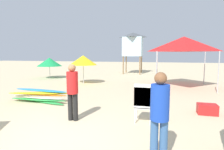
{
  "coord_description": "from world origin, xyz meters",
  "views": [
    {
      "loc": [
        2.41,
        -3.57,
        1.91
      ],
      "look_at": [
        0.65,
        3.32,
        1.1
      ],
      "focal_mm": 30.02,
      "sensor_mm": 36.0,
      "label": 1
    }
  ],
  "objects_px": {
    "popup_canopy": "(184,44)",
    "cooler_box": "(207,109)",
    "lifeguard_near_left": "(160,112)",
    "lifeguard_near_center": "(72,89)",
    "beach_umbrella_left": "(49,62)",
    "lifeguard_tower": "(133,44)",
    "beach_umbrella_mid": "(83,60)",
    "stacked_plastic_chairs": "(143,100)",
    "surfboard_pile": "(39,96)"
  },
  "relations": [
    {
      "from": "popup_canopy",
      "to": "lifeguard_near_left",
      "type": "bearing_deg",
      "value": -98.88
    },
    {
      "from": "surfboard_pile",
      "to": "cooler_box",
      "type": "relative_size",
      "value": 4.66
    },
    {
      "from": "lifeguard_near_center",
      "to": "cooler_box",
      "type": "height_order",
      "value": "lifeguard_near_center"
    },
    {
      "from": "beach_umbrella_left",
      "to": "lifeguard_near_center",
      "type": "bearing_deg",
      "value": -53.86
    },
    {
      "from": "stacked_plastic_chairs",
      "to": "beach_umbrella_left",
      "type": "xyz_separation_m",
      "value": [
        -7.94,
        7.88,
        0.63
      ]
    },
    {
      "from": "lifeguard_near_center",
      "to": "popup_canopy",
      "type": "height_order",
      "value": "popup_canopy"
    },
    {
      "from": "beach_umbrella_mid",
      "to": "cooler_box",
      "type": "relative_size",
      "value": 3.12
    },
    {
      "from": "lifeguard_near_left",
      "to": "lifeguard_near_center",
      "type": "distance_m",
      "value": 2.87
    },
    {
      "from": "popup_canopy",
      "to": "beach_umbrella_left",
      "type": "height_order",
      "value": "popup_canopy"
    },
    {
      "from": "popup_canopy",
      "to": "beach_umbrella_mid",
      "type": "height_order",
      "value": "popup_canopy"
    },
    {
      "from": "lifeguard_tower",
      "to": "beach_umbrella_left",
      "type": "height_order",
      "value": "lifeguard_tower"
    },
    {
      "from": "lifeguard_near_left",
      "to": "cooler_box",
      "type": "relative_size",
      "value": 2.76
    },
    {
      "from": "surfboard_pile",
      "to": "lifeguard_tower",
      "type": "xyz_separation_m",
      "value": [
        2.07,
        11.78,
        2.58
      ]
    },
    {
      "from": "beach_umbrella_left",
      "to": "cooler_box",
      "type": "xyz_separation_m",
      "value": [
        9.85,
        -6.63,
        -1.12
      ]
    },
    {
      "from": "surfboard_pile",
      "to": "lifeguard_tower",
      "type": "distance_m",
      "value": 12.24
    },
    {
      "from": "lifeguard_near_left",
      "to": "beach_umbrella_mid",
      "type": "bearing_deg",
      "value": 120.99
    },
    {
      "from": "stacked_plastic_chairs",
      "to": "lifeguard_near_center",
      "type": "xyz_separation_m",
      "value": [
        -1.97,
        -0.29,
        0.28
      ]
    },
    {
      "from": "lifeguard_near_center",
      "to": "cooler_box",
      "type": "bearing_deg",
      "value": 21.64
    },
    {
      "from": "lifeguard_tower",
      "to": "beach_umbrella_mid",
      "type": "height_order",
      "value": "lifeguard_tower"
    },
    {
      "from": "stacked_plastic_chairs",
      "to": "beach_umbrella_mid",
      "type": "bearing_deg",
      "value": 125.53
    },
    {
      "from": "stacked_plastic_chairs",
      "to": "cooler_box",
      "type": "height_order",
      "value": "stacked_plastic_chairs"
    },
    {
      "from": "beach_umbrella_mid",
      "to": "lifeguard_near_left",
      "type": "bearing_deg",
      "value": -59.01
    },
    {
      "from": "surfboard_pile",
      "to": "cooler_box",
      "type": "bearing_deg",
      "value": -0.32
    },
    {
      "from": "lifeguard_near_left",
      "to": "lifeguard_near_center",
      "type": "relative_size",
      "value": 0.99
    },
    {
      "from": "lifeguard_near_center",
      "to": "stacked_plastic_chairs",
      "type": "bearing_deg",
      "value": 8.4
    },
    {
      "from": "lifeguard_near_left",
      "to": "surfboard_pile",
      "type": "bearing_deg",
      "value": 145.81
    },
    {
      "from": "cooler_box",
      "to": "popup_canopy",
      "type": "bearing_deg",
      "value": 92.24
    },
    {
      "from": "surfboard_pile",
      "to": "lifeguard_near_center",
      "type": "xyz_separation_m",
      "value": [
        2.23,
        -1.58,
        0.69
      ]
    },
    {
      "from": "cooler_box",
      "to": "lifeguard_near_center",
      "type": "bearing_deg",
      "value": -158.36
    },
    {
      "from": "lifeguard_near_left",
      "to": "popup_canopy",
      "type": "xyz_separation_m",
      "value": [
        1.28,
        8.2,
        1.55
      ]
    },
    {
      "from": "lifeguard_near_left",
      "to": "popup_canopy",
      "type": "distance_m",
      "value": 8.44
    },
    {
      "from": "cooler_box",
      "to": "beach_umbrella_left",
      "type": "bearing_deg",
      "value": 146.05
    },
    {
      "from": "popup_canopy",
      "to": "cooler_box",
      "type": "height_order",
      "value": "popup_canopy"
    },
    {
      "from": "popup_canopy",
      "to": "beach_umbrella_left",
      "type": "relative_size",
      "value": 1.58
    },
    {
      "from": "stacked_plastic_chairs",
      "to": "beach_umbrella_left",
      "type": "distance_m",
      "value": 11.21
    },
    {
      "from": "lifeguard_near_left",
      "to": "lifeguard_near_center",
      "type": "bearing_deg",
      "value": 146.79
    },
    {
      "from": "surfboard_pile",
      "to": "lifeguard_near_center",
      "type": "bearing_deg",
      "value": -35.22
    },
    {
      "from": "stacked_plastic_chairs",
      "to": "lifeguard_tower",
      "type": "distance_m",
      "value": 13.42
    },
    {
      "from": "cooler_box",
      "to": "stacked_plastic_chairs",
      "type": "bearing_deg",
      "value": -146.81
    },
    {
      "from": "beach_umbrella_left",
      "to": "cooler_box",
      "type": "distance_m",
      "value": 11.93
    },
    {
      "from": "popup_canopy",
      "to": "beach_umbrella_left",
      "type": "distance_m",
      "value": 9.85
    },
    {
      "from": "lifeguard_tower",
      "to": "stacked_plastic_chairs",
      "type": "bearing_deg",
      "value": -80.71
    },
    {
      "from": "popup_canopy",
      "to": "lifeguard_tower",
      "type": "distance_m",
      "value": 7.77
    },
    {
      "from": "beach_umbrella_mid",
      "to": "lifeguard_tower",
      "type": "bearing_deg",
      "value": 72.57
    },
    {
      "from": "lifeguard_near_center",
      "to": "beach_umbrella_left",
      "type": "height_order",
      "value": "lifeguard_near_center"
    },
    {
      "from": "lifeguard_tower",
      "to": "popup_canopy",
      "type": "bearing_deg",
      "value": -60.24
    },
    {
      "from": "surfboard_pile",
      "to": "lifeguard_near_left",
      "type": "distance_m",
      "value": 5.64
    },
    {
      "from": "surfboard_pile",
      "to": "lifeguard_near_center",
      "type": "distance_m",
      "value": 2.82
    },
    {
      "from": "beach_umbrella_mid",
      "to": "cooler_box",
      "type": "distance_m",
      "value": 8.0
    },
    {
      "from": "lifeguard_near_left",
      "to": "cooler_box",
      "type": "xyz_separation_m",
      "value": [
        1.48,
        3.11,
        -0.75
      ]
    }
  ]
}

